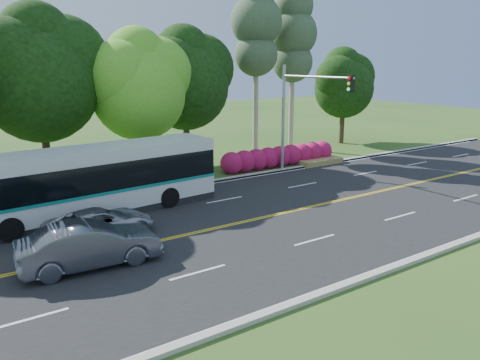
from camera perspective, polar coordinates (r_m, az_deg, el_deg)
ground at (r=22.50m, az=3.96°, el=-4.37°), size 120.00×120.00×0.00m
road at (r=22.50m, az=3.96°, el=-4.35°), size 60.00×14.00×0.02m
curb_north at (r=28.22m, az=-4.97°, el=-0.39°), size 60.00×0.30×0.15m
curb_south at (r=17.79m, az=18.46°, el=-10.00°), size 60.00×0.30×0.15m
grass_verge at (r=29.81m, az=-6.70°, el=0.30°), size 60.00×4.00×0.10m
lane_markings at (r=22.44m, az=3.78°, el=-4.36°), size 57.60×13.82×0.00m
tree_row at (r=30.01m, az=-18.94°, el=12.63°), size 44.70×9.10×13.84m
bougainvillea_hedge at (r=32.83m, az=5.16°, el=2.82°), size 9.50×2.25×1.50m
traffic_signal at (r=29.76m, az=7.66°, el=9.28°), size 0.42×6.10×7.00m
transit_bus at (r=23.17m, az=-17.72°, el=-0.29°), size 12.57×3.72×3.24m
sedan at (r=17.61m, az=-17.83°, el=-7.54°), size 5.02×2.05×1.62m
suv at (r=20.34m, az=-16.64°, el=-5.07°), size 4.62×2.35×1.25m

